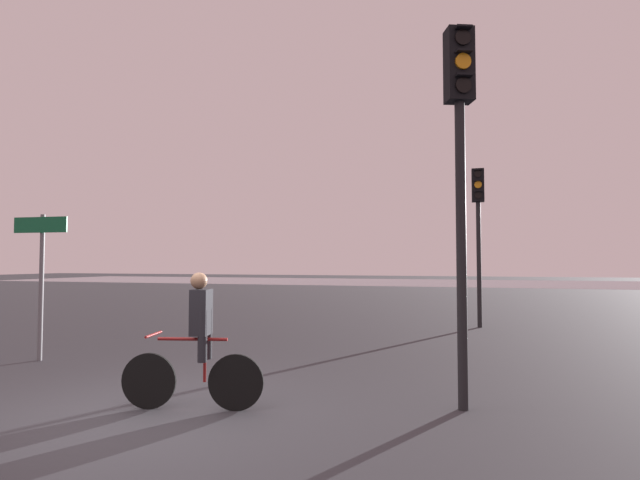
{
  "coord_description": "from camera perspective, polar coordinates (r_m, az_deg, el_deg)",
  "views": [
    {
      "loc": [
        3.48,
        -4.8,
        1.74
      ],
      "look_at": [
        0.5,
        5.0,
        2.2
      ],
      "focal_mm": 28.0,
      "sensor_mm": 36.0,
      "label": 1
    }
  ],
  "objects": [
    {
      "name": "traffic_light_near_right",
      "position": [
        6.36,
        15.72,
        10.6
      ],
      "size": [
        0.39,
        0.41,
        4.59
      ],
      "rotation": [
        0.0,
        0.0,
        3.52
      ],
      "color": "black",
      "rests_on": "ground"
    },
    {
      "name": "ground_plane",
      "position": [
        6.18,
        -19.29,
        -18.78
      ],
      "size": [
        120.0,
        120.0,
        0.0
      ],
      "primitive_type": "plane",
      "color": "#333338"
    },
    {
      "name": "water_strip",
      "position": [
        44.27,
        12.43,
        -4.76
      ],
      "size": [
        80.0,
        16.0,
        0.01
      ],
      "primitive_type": "cube",
      "color": "slate",
      "rests_on": "ground"
    },
    {
      "name": "cyclist",
      "position": [
        6.2,
        -13.79,
        -11.04
      ],
      "size": [
        1.68,
        0.55,
        1.62
      ],
      "rotation": [
        0.0,
        0.0,
        1.8
      ],
      "color": "black",
      "rests_on": "ground"
    },
    {
      "name": "traffic_light_far_right",
      "position": [
        14.13,
        17.64,
        2.58
      ],
      "size": [
        0.33,
        0.34,
        4.27
      ],
      "rotation": [
        0.0,
        0.0,
        3.17
      ],
      "color": "black",
      "rests_on": "ground"
    },
    {
      "name": "direction_sign_post",
      "position": [
        10.2,
        -29.27,
        -2.49
      ],
      "size": [
        1.1,
        0.15,
        2.6
      ],
      "rotation": [
        0.0,
        0.0,
        3.21
      ],
      "color": "slate",
      "rests_on": "ground"
    }
  ]
}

